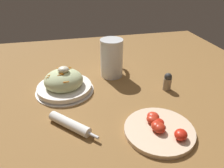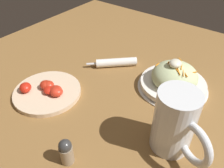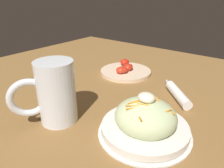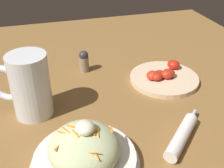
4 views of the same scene
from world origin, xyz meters
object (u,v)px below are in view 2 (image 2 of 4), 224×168
beer_mug (175,125)px  tomato_plate (47,91)px  napkin_roll (116,62)px  salad_plate (174,80)px  salt_shaker (66,151)px

beer_mug → tomato_plate: bearing=-82.0°
napkin_roll → tomato_plate: 0.27m
salad_plate → salt_shaker: 0.41m
salt_shaker → beer_mug: bearing=137.1°
salad_plate → salt_shaker: size_ratio=3.16×
salad_plate → tomato_plate: size_ratio=1.08×
salad_plate → salt_shaker: (0.40, -0.08, 0.00)m
napkin_roll → salt_shaker: salt_shaker is taller
beer_mug → tomato_plate: size_ratio=0.79×
napkin_roll → salt_shaker: 0.42m
salad_plate → napkin_roll: 0.23m
tomato_plate → salt_shaker: size_ratio=2.93×
beer_mug → tomato_plate: beer_mug is taller
salad_plate → beer_mug: bearing=23.9°
napkin_roll → tomato_plate: tomato_plate is taller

